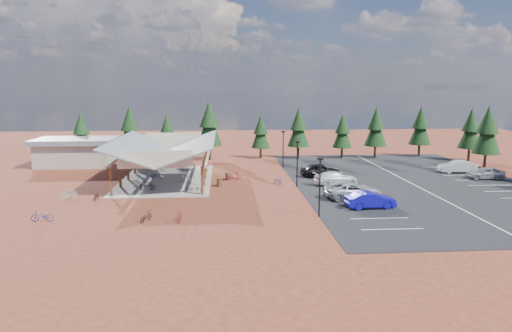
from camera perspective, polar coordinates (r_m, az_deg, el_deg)
name	(u,v)px	position (r m, az deg, el deg)	size (l,w,h in m)	color
ground	(254,191)	(48.90, -0.30, -3.20)	(140.00, 140.00, 0.00)	#582417
asphalt_lot	(410,183)	(56.07, 18.71, -2.01)	(27.00, 44.00, 0.04)	black
concrete_pad	(167,179)	(56.05, -11.05, -1.64)	(10.60, 18.60, 0.10)	gray
bike_pavilion	(166,148)	(55.43, -11.17, 2.19)	(11.65, 19.40, 4.97)	maroon
outbuilding	(76,151)	(69.36, -21.57, 1.70)	(11.00, 7.00, 3.90)	#ADA593
lamp_post_0	(320,183)	(39.25, 7.98, -2.11)	(0.50, 0.25, 5.14)	black
lamp_post_1	(297,161)	(50.84, 5.17, 0.68)	(0.50, 0.25, 5.14)	black
lamp_post_2	(283,147)	(62.59, 3.42, 2.44)	(0.50, 0.25, 5.14)	black
trash_bin_0	(219,182)	(51.43, -4.61, -2.06)	(0.60, 0.60, 0.90)	#4D3A1B
trash_bin_1	(228,176)	(54.91, -3.53, -1.29)	(0.60, 0.60, 0.90)	#4D3A1B
pine_0	(81,132)	(73.32, -20.99, 4.04)	(3.12, 3.12, 7.28)	#382314
pine_1	(130,128)	(70.43, -15.48, 4.64)	(3.56, 3.56, 8.30)	#382314
pine_2	(167,133)	(69.66, -11.03, 4.13)	(3.03, 3.03, 7.05)	#382314
pine_3	(209,124)	(69.69, -5.88, 5.26)	(3.87, 3.87, 9.03)	#382314
pine_4	(261,132)	(71.02, 0.59, 4.30)	(2.93, 2.93, 6.82)	#382314
pine_5	(299,127)	(70.93, 5.34, 4.83)	(3.42, 3.42, 7.98)	#382314
pine_6	(342,131)	(72.26, 10.75, 4.32)	(3.01, 3.01, 7.01)	#382314
pine_7	(376,127)	(73.57, 14.76, 4.75)	(3.45, 3.45, 8.04)	#382314
pine_8	(420,126)	(77.31, 19.87, 4.76)	(3.48, 3.48, 8.10)	#382314
pine_12	(487,130)	(69.16, 26.96, 4.01)	(3.71, 3.71, 8.63)	#382314
pine_13	(471,129)	(75.59, 25.26, 4.25)	(3.44, 3.44, 8.01)	#382314
bike_0	(147,186)	(50.53, -13.44, -2.42)	(0.59, 1.68, 0.88)	black
bike_1	(140,181)	(52.64, -14.27, -1.84)	(0.52, 1.85, 1.11)	gray
bike_2	(157,175)	(56.32, -12.33, -1.16)	(0.53, 1.52, 0.80)	#1433A0
bike_3	(156,165)	(63.05, -12.42, 0.14)	(0.52, 1.84, 1.11)	maroon
bike_4	(194,189)	(48.00, -7.79, -2.88)	(0.59, 1.68, 0.88)	black
bike_5	(185,179)	(53.26, -8.86, -1.59)	(0.46, 1.62, 0.97)	gray
bike_6	(185,171)	(58.77, -8.87, -0.57)	(0.57, 1.63, 0.86)	#1F3BA0
bike_7	(189,165)	(63.05, -8.38, 0.17)	(0.42, 1.50, 0.90)	maroon
bike_8	(96,196)	(47.79, -19.33, -3.51)	(0.61, 1.74, 0.91)	black
bike_9	(69,194)	(49.01, -22.31, -3.27)	(0.51, 1.82, 1.09)	#9DA2A6
bike_10	(42,216)	(42.00, -25.17, -5.70)	(0.62, 1.77, 0.93)	navy
bike_11	(180,216)	(38.65, -9.48, -6.13)	(0.47, 1.66, 0.99)	maroon
bike_12	(146,216)	(39.19, -13.62, -6.15)	(0.57, 1.64, 0.86)	black
bike_14	(278,181)	(52.42, 2.72, -1.82)	(0.58, 1.68, 0.88)	navy
bike_15	(234,176)	(54.75, -2.75, -1.26)	(0.47, 1.67, 1.01)	#A01E38
car_1	(370,200)	(43.30, 14.09, -4.13)	(1.61, 4.63, 1.52)	#0F0C9B
car_2	(353,190)	(46.71, 11.98, -2.99)	(2.65, 5.74, 1.59)	#A0A4A9
car_3	(336,178)	(52.71, 9.93, -1.52)	(2.07, 5.10, 1.48)	silver
car_4	(320,170)	(57.16, 8.01, -0.50)	(1.94, 4.82, 1.64)	black
car_8	(485,173)	(61.67, 26.73, -0.78)	(1.76, 4.38, 1.49)	gray
car_9	(457,167)	(64.73, 23.86, -0.07)	(1.67, 4.79, 1.58)	silver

